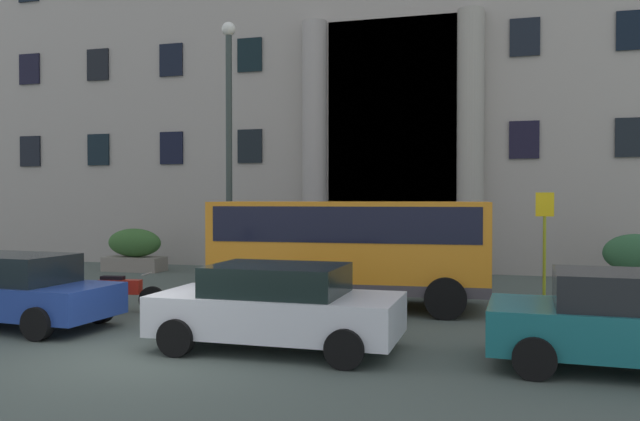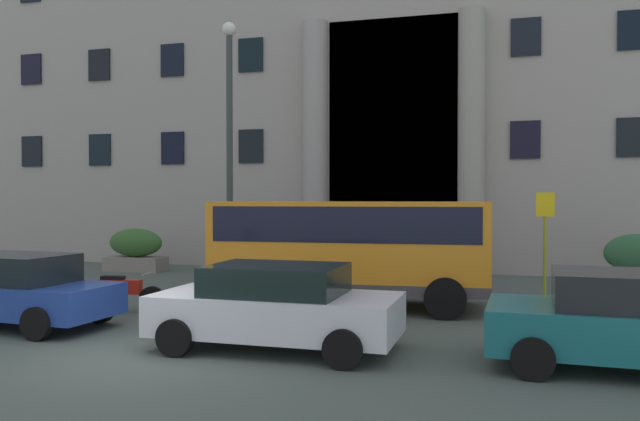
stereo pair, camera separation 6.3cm
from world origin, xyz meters
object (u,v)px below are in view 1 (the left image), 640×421
hedge_planter_entrance_left (635,263)px  motorcycle_near_kerb (308,300)px  bus_stop_sign (545,234)px  parked_compact_extra (635,321)px  parked_estate_mid (11,290)px  lamppost_plaza_centre (229,134)px  orange_minibus (351,243)px  hedge_planter_entrance_right (239,256)px  scooter_by_planter (118,292)px  hedge_planter_west (134,251)px  parked_sedan_second (277,306)px

hedge_planter_entrance_left → motorcycle_near_kerb: 10.15m
bus_stop_sign → parked_compact_extra: bus_stop_sign is taller
parked_estate_mid → lamppost_plaza_centre: 7.53m
orange_minibus → lamppost_plaza_centre: size_ratio=0.86×
hedge_planter_entrance_right → hedge_planter_entrance_left: size_ratio=1.17×
motorcycle_near_kerb → scooter_by_planter: same height
hedge_planter_west → lamppost_plaza_centre: (4.96, -3.03, 3.69)m
parked_compact_extra → lamppost_plaza_centre: size_ratio=0.56×
parked_estate_mid → motorcycle_near_kerb: size_ratio=2.16×
hedge_planter_west → parked_sedan_second: 13.06m
parked_estate_mid → parked_sedan_second: bearing=-0.2°
hedge_planter_entrance_left → parked_sedan_second: (-7.29, -9.26, -0.02)m
hedge_planter_entrance_right → motorcycle_near_kerb: hedge_planter_entrance_right is taller
motorcycle_near_kerb → parked_estate_mid: bearing=-161.7°
scooter_by_planter → hedge_planter_entrance_right: bearing=83.1°
hedge_planter_entrance_right → lamppost_plaza_centre: lamppost_plaza_centre is taller
hedge_planter_west → bus_stop_sign: bearing=-12.6°
hedge_planter_west → lamppost_plaza_centre: size_ratio=0.28×
parked_compact_extra → orange_minibus: bearing=142.7°
parked_estate_mid → motorcycle_near_kerb: (5.64, 2.02, -0.28)m
bus_stop_sign → motorcycle_near_kerb: (-4.90, -4.25, -1.22)m
parked_sedan_second → parked_compact_extra: (5.61, 0.13, 0.01)m
parked_compact_extra → scooter_by_planter: parked_compact_extra is taller
hedge_planter_entrance_left → hedge_planter_entrance_right: bearing=177.7°
orange_minibus → parked_sedan_second: 4.59m
parked_estate_mid → scooter_by_planter: size_ratio=2.12×
motorcycle_near_kerb → parked_sedan_second: bearing=-87.2°
bus_stop_sign → motorcycle_near_kerb: 6.60m
hedge_planter_entrance_right → motorcycle_near_kerb: size_ratio=1.02×
lamppost_plaza_centre → hedge_planter_west: bearing=148.6°
parked_estate_mid → parked_compact_extra: 11.43m
hedge_planter_entrance_right → parked_compact_extra: parked_compact_extra is taller
hedge_planter_west → scooter_by_planter: (4.12, -7.29, -0.27)m
hedge_planter_west → hedge_planter_entrance_left: hedge_planter_entrance_left is taller
hedge_planter_entrance_right → motorcycle_near_kerb: (4.64, -7.36, -0.16)m
hedge_planter_entrance_right → lamppost_plaza_centre: 5.02m
parked_compact_extra → motorcycle_near_kerb: size_ratio=2.09×
orange_minibus → lamppost_plaza_centre: lamppost_plaza_centre is taller
hedge_planter_entrance_right → parked_sedan_second: parked_sedan_second is taller
hedge_planter_entrance_left → parked_compact_extra: 9.29m
bus_stop_sign → hedge_planter_entrance_right: bearing=161.9°
parked_estate_mid → lamppost_plaza_centre: size_ratio=0.58×
parked_compact_extra → motorcycle_near_kerb: parked_compact_extra is taller
motorcycle_near_kerb → hedge_planter_entrance_right: bearing=120.8°
parked_compact_extra → hedge_planter_west: bearing=148.5°
parked_sedan_second → lamppost_plaza_centre: lamppost_plaza_centre is taller
bus_stop_sign → parked_sedan_second: (-4.73, -6.64, -0.94)m
lamppost_plaza_centre → scooter_by_planter: bearing=-101.2°
hedge_planter_entrance_right → parked_compact_extra: (10.43, -9.63, 0.14)m
hedge_planter_entrance_left → scooter_by_planter: (-11.94, -6.89, -0.30)m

